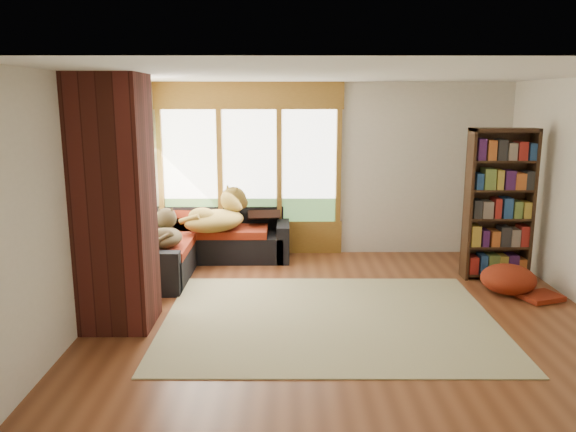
# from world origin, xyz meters

# --- Properties ---
(floor) EXTENTS (5.50, 5.50, 0.00)m
(floor) POSITION_xyz_m (0.00, 0.00, 0.00)
(floor) COLOR brown
(floor) RESTS_ON ground
(ceiling) EXTENTS (5.50, 5.50, 0.00)m
(ceiling) POSITION_xyz_m (0.00, 0.00, 2.60)
(ceiling) COLOR white
(wall_back) EXTENTS (5.50, 0.04, 2.60)m
(wall_back) POSITION_xyz_m (0.00, 2.50, 1.30)
(wall_back) COLOR silver
(wall_back) RESTS_ON ground
(wall_front) EXTENTS (5.50, 0.04, 2.60)m
(wall_front) POSITION_xyz_m (0.00, -2.50, 1.30)
(wall_front) COLOR silver
(wall_front) RESTS_ON ground
(wall_left) EXTENTS (0.04, 5.00, 2.60)m
(wall_left) POSITION_xyz_m (-2.75, 0.00, 1.30)
(wall_left) COLOR silver
(wall_left) RESTS_ON ground
(windows_back) EXTENTS (2.82, 0.10, 1.90)m
(windows_back) POSITION_xyz_m (-1.20, 2.47, 1.35)
(windows_back) COLOR olive
(windows_back) RESTS_ON wall_back
(windows_left) EXTENTS (0.10, 2.62, 1.90)m
(windows_left) POSITION_xyz_m (-2.72, 1.20, 1.35)
(windows_left) COLOR olive
(windows_left) RESTS_ON wall_left
(roller_blind) EXTENTS (0.03, 0.72, 0.90)m
(roller_blind) POSITION_xyz_m (-2.69, 2.03, 1.75)
(roller_blind) COLOR #63814A
(roller_blind) RESTS_ON wall_left
(brick_chimney) EXTENTS (0.70, 0.70, 2.60)m
(brick_chimney) POSITION_xyz_m (-2.40, -0.35, 1.30)
(brick_chimney) COLOR #471914
(brick_chimney) RESTS_ON ground
(sectional_sofa) EXTENTS (2.20, 2.20, 0.80)m
(sectional_sofa) POSITION_xyz_m (-1.95, 1.70, 0.30)
(sectional_sofa) COLOR black
(sectional_sofa) RESTS_ON ground
(area_rug) EXTENTS (3.58, 2.75, 0.01)m
(area_rug) POSITION_xyz_m (-0.18, -0.23, 0.01)
(area_rug) COLOR beige
(area_rug) RESTS_ON ground
(bookshelf) EXTENTS (0.85, 0.28, 1.99)m
(bookshelf) POSITION_xyz_m (2.14, 1.21, 0.99)
(bookshelf) COLOR #341F11
(bookshelf) RESTS_ON ground
(pouf) EXTENTS (0.75, 0.75, 0.36)m
(pouf) POSITION_xyz_m (2.09, 0.60, 0.19)
(pouf) COLOR maroon
(pouf) RESTS_ON area_rug
(dog_tan) EXTENTS (1.09, 1.05, 0.54)m
(dog_tan) POSITION_xyz_m (-1.61, 1.88, 0.81)
(dog_tan) COLOR olive
(dog_tan) RESTS_ON sectional_sofa
(dog_brindle) EXTENTS (0.51, 0.76, 0.40)m
(dog_brindle) POSITION_xyz_m (-2.21, 1.05, 0.74)
(dog_brindle) COLOR #2F2415
(dog_brindle) RESTS_ON sectional_sofa
(throw_pillows) EXTENTS (1.98, 1.68, 0.45)m
(throw_pillows) POSITION_xyz_m (-1.92, 1.85, 0.78)
(throw_pillows) COLOR #32201A
(throw_pillows) RESTS_ON sectional_sofa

